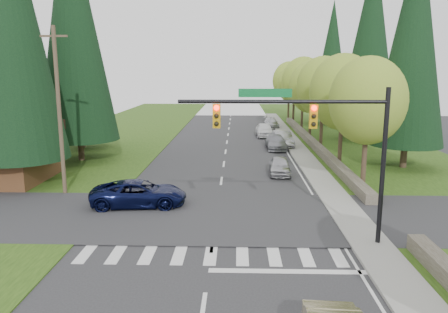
{
  "coord_description": "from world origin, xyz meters",
  "views": [
    {
      "loc": [
        1.05,
        -13.58,
        7.46
      ],
      "look_at": [
        0.34,
        9.99,
        2.8
      ],
      "focal_mm": 35.0,
      "sensor_mm": 36.0,
      "label": 1
    }
  ],
  "objects_px": {
    "parked_car_a": "(280,166)",
    "parked_car_c": "(283,139)",
    "suv_navy": "(139,193)",
    "parked_car_b": "(276,142)",
    "parked_car_e": "(271,123)",
    "parked_car_d": "(264,130)"
  },
  "relations": [
    {
      "from": "suv_navy",
      "to": "parked_car_c",
      "type": "distance_m",
      "value": 22.22
    },
    {
      "from": "parked_car_b",
      "to": "parked_car_c",
      "type": "xyz_separation_m",
      "value": [
        0.78,
        1.55,
        0.09
      ]
    },
    {
      "from": "parked_car_a",
      "to": "parked_car_c",
      "type": "xyz_separation_m",
      "value": [
        1.4,
        11.98,
        0.12
      ]
    },
    {
      "from": "parked_car_b",
      "to": "parked_car_c",
      "type": "distance_m",
      "value": 1.74
    },
    {
      "from": "parked_car_e",
      "to": "parked_car_c",
      "type": "bearing_deg",
      "value": -93.91
    },
    {
      "from": "parked_car_a",
      "to": "parked_car_e",
      "type": "height_order",
      "value": "parked_car_a"
    },
    {
      "from": "parked_car_c",
      "to": "parked_car_e",
      "type": "relative_size",
      "value": 1.08
    },
    {
      "from": "parked_car_a",
      "to": "parked_car_d",
      "type": "bearing_deg",
      "value": 92.78
    },
    {
      "from": "parked_car_d",
      "to": "parked_car_e",
      "type": "relative_size",
      "value": 1.08
    },
    {
      "from": "parked_car_a",
      "to": "parked_car_d",
      "type": "xyz_separation_m",
      "value": [
        0.0,
        18.45,
        0.14
      ]
    },
    {
      "from": "parked_car_c",
      "to": "parked_car_d",
      "type": "distance_m",
      "value": 6.62
    },
    {
      "from": "parked_car_c",
      "to": "parked_car_a",
      "type": "bearing_deg",
      "value": -102.35
    },
    {
      "from": "parked_car_a",
      "to": "parked_car_c",
      "type": "relative_size",
      "value": 0.82
    },
    {
      "from": "suv_navy",
      "to": "parked_car_c",
      "type": "xyz_separation_m",
      "value": [
        9.99,
        19.84,
        0.02
      ]
    },
    {
      "from": "parked_car_a",
      "to": "suv_navy",
      "type": "bearing_deg",
      "value": -134.74
    },
    {
      "from": "parked_car_b",
      "to": "parked_car_e",
      "type": "relative_size",
      "value": 1.08
    },
    {
      "from": "suv_navy",
      "to": "parked_car_b",
      "type": "distance_m",
      "value": 20.48
    },
    {
      "from": "suv_navy",
      "to": "parked_car_b",
      "type": "xyz_separation_m",
      "value": [
        9.21,
        18.29,
        -0.07
      ]
    },
    {
      "from": "parked_car_a",
      "to": "parked_car_b",
      "type": "bearing_deg",
      "value": 89.36
    },
    {
      "from": "suv_navy",
      "to": "parked_car_c",
      "type": "height_order",
      "value": "parked_car_c"
    },
    {
      "from": "suv_navy",
      "to": "parked_car_d",
      "type": "relative_size",
      "value": 1.15
    },
    {
      "from": "parked_car_a",
      "to": "parked_car_e",
      "type": "distance_m",
      "value": 26.6
    }
  ]
}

